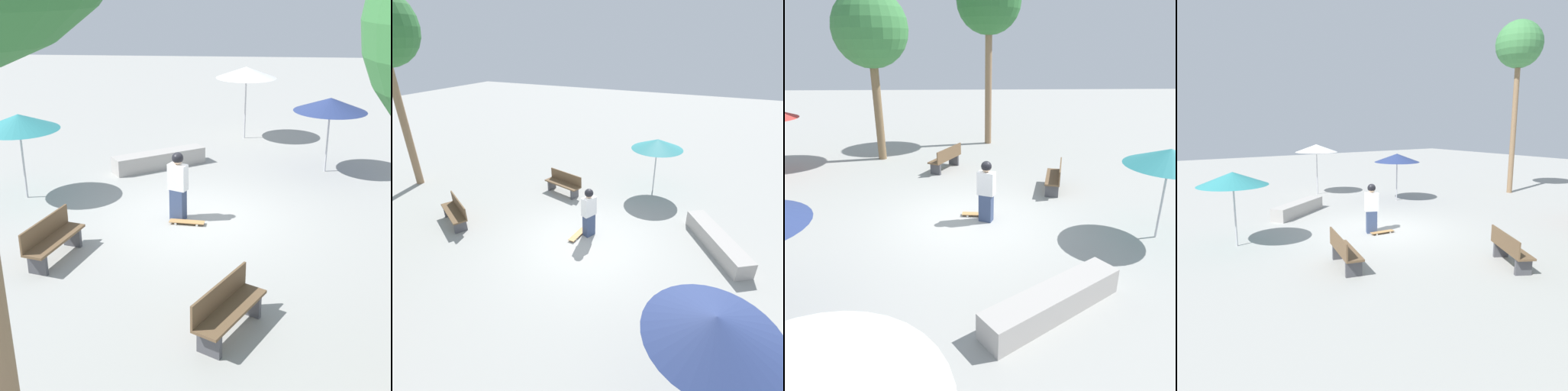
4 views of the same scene
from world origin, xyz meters
TOP-DOWN VIEW (x-y plane):
  - ground_plane at (0.00, 0.00)m, footprint 60.00×60.00m
  - skater_main at (0.46, 0.06)m, footprint 0.49×0.39m
  - skateboard at (0.24, 0.34)m, footprint 0.81×0.27m
  - concrete_ledge at (1.42, -3.66)m, footprint 2.65×2.04m
  - bench_near at (2.73, 2.21)m, footprint 0.83×1.66m
  - bench_far at (-0.77, 4.40)m, footprint 1.16×1.61m
  - shade_umbrella_teal at (4.47, -1.00)m, footprint 1.97×1.97m
  - shade_umbrella_navy at (-3.44, -3.68)m, footprint 2.05×2.05m
  - shade_umbrella_white at (-1.12, -7.17)m, footprint 2.07×2.07m

SIDE VIEW (x-z plane):
  - ground_plane at x=0.00m, z-range 0.00..0.00m
  - skateboard at x=0.24m, z-range 0.02..0.09m
  - concrete_ledge at x=1.42m, z-range 0.00..0.48m
  - bench_near at x=2.73m, z-range 0.00..0.85m
  - bench_far at x=-0.77m, z-range 0.00..0.85m
  - skater_main at x=0.46m, z-range 0.06..1.68m
  - shade_umbrella_navy at x=-3.44m, z-range 0.88..3.04m
  - shade_umbrella_teal at x=4.47m, z-range 0.89..3.06m
  - shade_umbrella_white at x=-1.12m, z-range 1.05..3.53m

